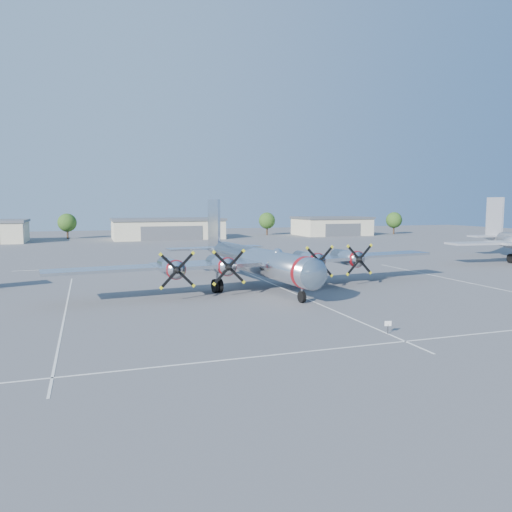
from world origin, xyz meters
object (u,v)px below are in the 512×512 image
object	(u,v)px
main_bomber_b29	(255,286)
tree_west	(67,223)
hangar_east	(332,226)
tree_far_east	(394,220)
info_placard	(388,325)
hangar_center	(168,228)
tree_east	(267,221)

from	to	relation	value
main_bomber_b29	tree_west	bearing A→B (deg)	97.95
hangar_east	tree_far_east	distance (m)	20.15
tree_far_east	info_placard	size ratio (longest dim) A/B	7.10
hangar_east	main_bomber_b29	world-z (taller)	hangar_east
hangar_east	tree_west	distance (m)	73.46
tree_west	hangar_center	bearing A→B (deg)	-17.82
hangar_east	hangar_center	bearing A→B (deg)	-180.00
hangar_center	hangar_east	size ratio (longest dim) A/B	1.39
hangar_east	main_bomber_b29	size ratio (longest dim) A/B	0.47
tree_far_east	info_placard	world-z (taller)	tree_far_east
hangar_center	tree_far_east	distance (m)	68.05
tree_far_east	main_bomber_b29	size ratio (longest dim) A/B	0.15
tree_far_east	main_bomber_b29	distance (m)	104.77
hangar_east	info_placard	distance (m)	112.68
tree_east	info_placard	world-z (taller)	tree_east
tree_west	main_bomber_b29	distance (m)	90.41
hangar_east	info_placard	bearing A→B (deg)	-115.23
tree_west	main_bomber_b29	world-z (taller)	tree_west
hangar_east	tree_west	world-z (taller)	tree_west
hangar_center	main_bomber_b29	size ratio (longest dim) A/B	0.65
tree_east	tree_far_east	world-z (taller)	same
tree_east	main_bomber_b29	size ratio (longest dim) A/B	0.15
tree_west	main_bomber_b29	xyz separation A→B (m)	(22.57, -87.44, -4.22)
tree_east	tree_far_east	distance (m)	38.83
hangar_center	tree_east	distance (m)	30.64
tree_far_east	info_placard	distance (m)	120.95
hangar_center	tree_far_east	world-z (taller)	tree_far_east
hangar_center	tree_east	size ratio (longest dim) A/B	4.31
hangar_east	tree_east	bearing A→B (deg)	161.46
hangar_east	tree_far_east	size ratio (longest dim) A/B	3.10
tree_west	info_placard	bearing A→B (deg)	-77.20
tree_far_east	tree_east	bearing A→B (deg)	168.11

